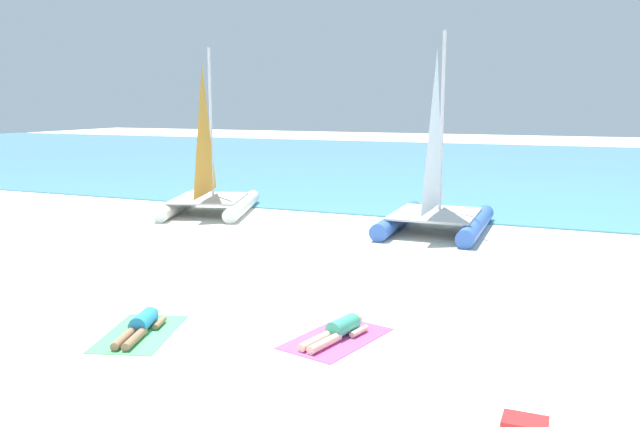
{
  "coord_description": "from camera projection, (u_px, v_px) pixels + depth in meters",
  "views": [
    {
      "loc": [
        5.92,
        -8.87,
        3.86
      ],
      "look_at": [
        0.0,
        5.35,
        1.2
      ],
      "focal_mm": 36.38,
      "sensor_mm": 36.0,
      "label": 1
    }
  ],
  "objects": [
    {
      "name": "ground_plane",
      "position": [
        378.0,
        228.0,
        20.06
      ],
      "size": [
        120.0,
        120.0,
        0.0
      ],
      "primitive_type": "plane",
      "color": "silver"
    },
    {
      "name": "ocean_water",
      "position": [
        485.0,
        165.0,
        39.97
      ],
      "size": [
        120.0,
        40.0,
        0.05
      ],
      "primitive_type": "cube",
      "color": "#4C9EB7",
      "rests_on": "ground"
    },
    {
      "name": "sailboat_blue",
      "position": [
        436.0,
        202.0,
        19.39
      ],
      "size": [
        3.04,
        4.64,
        5.94
      ],
      "rotation": [
        0.0,
        0.0,
        0.03
      ],
      "color": "blue",
      "rests_on": "ground"
    },
    {
      "name": "sailboat_white",
      "position": [
        209.0,
        189.0,
        22.65
      ],
      "size": [
        4.04,
        5.04,
        5.71
      ],
      "rotation": [
        0.0,
        0.0,
        0.32
      ],
      "color": "white",
      "rests_on": "ground"
    },
    {
      "name": "towel_middle",
      "position": [
        140.0,
        333.0,
        10.93
      ],
      "size": [
        1.6,
        2.14,
        0.01
      ],
      "primitive_type": "cube",
      "rotation": [
        0.0,
        0.0,
        0.29
      ],
      "color": "#4CB266",
      "rests_on": "ground"
    },
    {
      "name": "sunbather_middle",
      "position": [
        141.0,
        325.0,
        10.97
      ],
      "size": [
        0.82,
        1.54,
        0.3
      ],
      "rotation": [
        0.0,
        0.0,
        0.29
      ],
      "color": "#268CCC",
      "rests_on": "towel_middle"
    },
    {
      "name": "towel_right",
      "position": [
        336.0,
        338.0,
        10.7
      ],
      "size": [
        1.52,
        2.11,
        0.01
      ],
      "primitive_type": "cube",
      "rotation": [
        0.0,
        0.0,
        -0.24
      ],
      "color": "#D84C99",
      "rests_on": "ground"
    },
    {
      "name": "sunbather_right",
      "position": [
        339.0,
        330.0,
        10.73
      ],
      "size": [
        0.75,
        1.56,
        0.3
      ],
      "rotation": [
        0.0,
        0.0,
        -0.24
      ],
      "color": "#3FB28C",
      "rests_on": "towel_right"
    }
  ]
}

